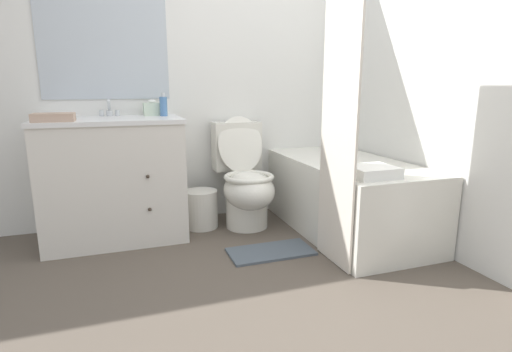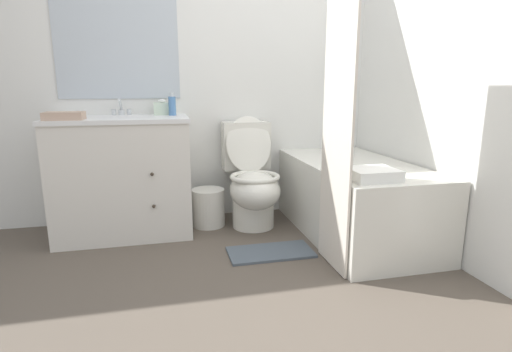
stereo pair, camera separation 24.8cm
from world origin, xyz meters
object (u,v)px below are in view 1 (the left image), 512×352
object	(u,v)px
vanity_cabinet	(114,178)
tissue_box	(152,109)
bath_mat	(271,252)
bath_towel_folded	(372,172)
sink_faucet	(109,111)
wastebasket	(201,209)
toilet	(245,182)
hand_towel_folded	(54,117)
soap_dispenser	(163,106)
bathtub	(346,196)

from	to	relation	value
vanity_cabinet	tissue_box	world-z (taller)	tissue_box
tissue_box	bath_mat	distance (m)	1.37
bath_towel_folded	bath_mat	distance (m)	0.83
sink_faucet	tissue_box	world-z (taller)	sink_faucet
wastebasket	tissue_box	world-z (taller)	tissue_box
bath_towel_folded	toilet	bearing A→B (deg)	120.27
sink_faucet	hand_towel_folded	bearing A→B (deg)	-130.03
soap_dispenser	bath_mat	size ratio (longest dim) A/B	0.30
tissue_box	soap_dispenser	size ratio (longest dim) A/B	0.75
bathtub	soap_dispenser	size ratio (longest dim) A/B	8.42
bathtub	wastebasket	size ratio (longest dim) A/B	4.82
vanity_cabinet	hand_towel_folded	distance (m)	0.58
wastebasket	tissue_box	size ratio (longest dim) A/B	2.32
soap_dispenser	bathtub	bearing A→B (deg)	-21.55
toilet	bath_mat	xyz separation A→B (m)	(-0.01, -0.58, -0.34)
wastebasket	soap_dispenser	distance (m)	0.83
bathtub	tissue_box	size ratio (longest dim) A/B	11.20
bath_mat	sink_faucet	bearing A→B (deg)	138.66
sink_faucet	wastebasket	world-z (taller)	sink_faucet
tissue_box	bath_towel_folded	world-z (taller)	tissue_box
sink_faucet	bathtub	world-z (taller)	sink_faucet
tissue_box	bath_mat	bearing A→B (deg)	-51.18
toilet	bath_mat	size ratio (longest dim) A/B	1.53
wastebasket	hand_towel_folded	bearing A→B (deg)	-168.53
tissue_box	soap_dispenser	bearing A→B (deg)	-51.75
toilet	wastebasket	distance (m)	0.40
wastebasket	bath_towel_folded	size ratio (longest dim) A/B	1.07
bathtub	hand_towel_folded	distance (m)	2.06
hand_towel_folded	bath_mat	distance (m)	1.61
vanity_cabinet	hand_towel_folded	world-z (taller)	hand_towel_folded
bathtub	wastebasket	distance (m)	1.11
wastebasket	bathtub	bearing A→B (deg)	-22.95
tissue_box	bath_towel_folded	xyz separation A→B (m)	(1.17, -1.11, -0.34)
vanity_cabinet	bath_towel_folded	xyz separation A→B (m)	(1.47, -0.94, 0.13)
toilet	bath_towel_folded	size ratio (longest dim) A/B	3.09
toilet	tissue_box	distance (m)	0.89
tissue_box	bath_towel_folded	bearing A→B (deg)	-43.49
hand_towel_folded	soap_dispenser	bearing A→B (deg)	20.23
wastebasket	bath_mat	bearing A→B (deg)	-62.78
vanity_cabinet	hand_towel_folded	bearing A→B (deg)	-150.80
vanity_cabinet	sink_faucet	xyz separation A→B (m)	(-0.00, 0.20, 0.46)
tissue_box	bath_mat	size ratio (longest dim) A/B	0.23
soap_dispenser	hand_towel_folded	world-z (taller)	soap_dispenser
sink_faucet	soap_dispenser	bearing A→B (deg)	-18.37
vanity_cabinet	bath_mat	xyz separation A→B (m)	(0.95, -0.63, -0.43)
tissue_box	toilet	bearing A→B (deg)	-18.82
bath_towel_folded	bathtub	bearing A→B (deg)	72.71
tissue_box	sink_faucet	bearing A→B (deg)	173.99
vanity_cabinet	soap_dispenser	bearing A→B (deg)	11.66
sink_faucet	toilet	distance (m)	1.13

